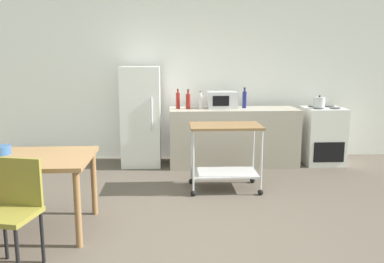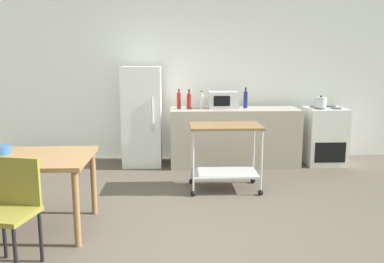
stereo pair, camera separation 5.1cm
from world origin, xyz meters
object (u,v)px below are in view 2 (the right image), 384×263
dining_table (12,164)px  microwave (223,100)px  chair_olive (12,206)px  refrigerator (142,116)px  fruit_bowl (0,150)px  bottle_vinegar (201,101)px  kettle (321,102)px  bottle_wine (179,100)px  bottle_soy_sauce (246,99)px  bottle_hot_sauce (189,101)px  kitchen_cart (225,146)px  stove_oven (324,136)px

dining_table → microwave: bearing=46.5°
chair_olive → refrigerator: refrigerator is taller
chair_olive → fruit_bowl: bearing=129.9°
bottle_vinegar → kettle: bearing=-2.5°
chair_olive → bottle_wine: bearing=80.0°
bottle_wine → bottle_soy_sauce: bottle_soy_sauce is taller
bottle_wine → bottle_vinegar: size_ratio=1.11×
fruit_bowl → kettle: (3.99, 2.19, 0.21)m
bottle_hot_sauce → kitchen_cart: bearing=-70.9°
bottle_hot_sauce → fruit_bowl: (-1.95, -2.25, -0.23)m
dining_table → fruit_bowl: (-0.15, 0.11, 0.12)m
bottle_wine → chair_olive: bearing=-113.6°
refrigerator → dining_table: bearing=-113.2°
dining_table → microwave: size_ratio=3.26×
refrigerator → bottle_wine: bearing=-5.3°
kitchen_cart → bottle_vinegar: size_ratio=3.32×
kettle → bottle_hot_sauce: bearing=178.3°
bottle_vinegar → bottle_soy_sauce: 0.70m
refrigerator → bottle_wine: 0.64m
dining_table → kettle: 4.49m
fruit_bowl → refrigerator: bearing=62.9°
microwave → stove_oven: bearing=-2.3°
chair_olive → fruit_bowl: chair_olive is taller
refrigerator → kitchen_cart: size_ratio=1.70×
bottle_wine → microwave: bearing=3.2°
refrigerator → kettle: (2.78, -0.18, 0.23)m
chair_olive → bottle_hot_sauce: 3.49m
dining_table → chair_olive: size_ratio=1.69×
stove_oven → bottle_wine: size_ratio=3.02×
bottle_soy_sauce → fruit_bowl: bearing=-140.6°
dining_table → bottle_vinegar: bearing=50.1°
bottle_soy_sauce → kettle: bearing=-7.3°
stove_oven → dining_table: bearing=-148.8°
chair_olive → microwave: bearing=70.6°
bottle_wine → fruit_bowl: bottle_wine is taller
chair_olive → bottle_vinegar: bottle_vinegar is taller
fruit_bowl → chair_olive: bearing=-63.7°
fruit_bowl → dining_table: bearing=-36.6°
dining_table → kitchen_cart: size_ratio=1.65×
chair_olive → microwave: microwave is taller
chair_olive → kettle: kettle is taller
stove_oven → bottle_hot_sauce: bottle_hot_sauce is taller
bottle_soy_sauce → kettle: (1.15, -0.15, -0.04)m
bottle_hot_sauce → microwave: 0.55m
chair_olive → stove_oven: stove_oven is taller
kitchen_cart → dining_table: bearing=-152.4°
dining_table → bottle_soy_sauce: bearing=42.3°
kitchen_cart → bottle_soy_sauce: bottle_soy_sauce is taller
bottle_hot_sauce → fruit_bowl: bearing=-130.9°
dining_table → bottle_vinegar: size_ratio=5.47×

